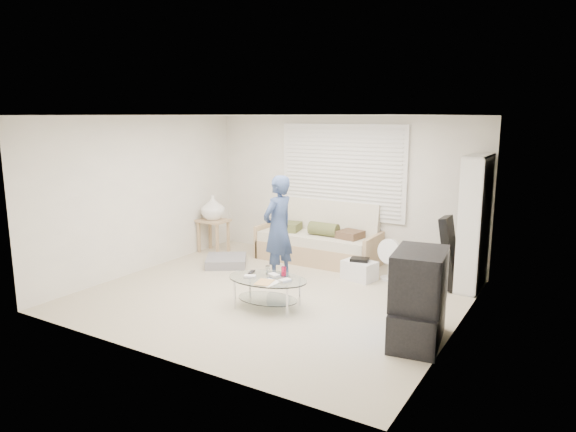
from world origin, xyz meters
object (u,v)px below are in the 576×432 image
Objects in this scene: tv_unit at (418,298)px; coffee_table at (268,284)px; futon_sofa at (319,242)px; bookshelf at (474,223)px.

tv_unit reaches higher than coffee_table.
futon_sofa is at bearing 136.31° from tv_unit.
futon_sofa is 2.02× the size of tv_unit.
tv_unit is at bearing -0.56° from coffee_table.
bookshelf is at bearing 45.70° from coffee_table.
bookshelf is 1.86× the size of tv_unit.
coffee_table is (-2.13, -2.18, -0.65)m from bookshelf.
futon_sofa is 2.37m from coffee_table.
bookshelf is at bearing 86.75° from tv_unit.
coffee_table is (0.45, -2.33, -0.02)m from futon_sofa.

